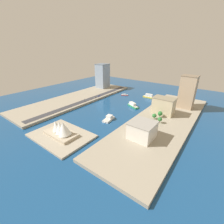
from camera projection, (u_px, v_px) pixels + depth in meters
The scene contains 18 objects.
ground_plane at pixel (113, 109), 246.25m from camera, with size 440.00×440.00×0.00m, color navy.
quay_west at pixel (162, 121), 200.61m from camera, with size 70.00×240.00×3.42m, color #9E937F.
quay_east at pixel (79, 98), 290.53m from camera, with size 70.00×240.00×3.42m, color #9E937F.
peninsula_point at pixel (61, 136), 170.12m from camera, with size 67.01×47.83×2.00m, color #A89E89.
road_strip at pixel (88, 100), 276.18m from camera, with size 10.99×228.00×0.15m, color #38383D.
ferry_yellow_fast at pixel (149, 96), 295.75m from camera, with size 27.77×6.79×7.67m.
tugboat_red at pixel (125, 95), 310.87m from camera, with size 13.80×10.71×3.08m.
ferry_green_doubledeck at pixel (133, 105), 252.48m from camera, with size 24.35×15.70×7.06m.
ferry_white_commuter at pixel (109, 118), 207.50m from camera, with size 11.89×22.51×6.07m.
apartment_midrise_tan at pixel (187, 92), 232.29m from camera, with size 22.86×19.70×49.75m.
office_block_beige at pixel (164, 106), 215.16m from camera, with size 29.81×19.15×23.78m.
tower_tall_glass at pixel (103, 76), 348.85m from camera, with size 24.36×26.51×52.92m.
hotel_broad_white at pixel (142, 130), 158.64m from camera, with size 25.21×25.31×17.91m.
hatchback_blue at pixel (99, 96), 294.04m from camera, with size 1.86×5.23×1.65m.
sedan_silver at pixel (95, 98), 284.82m from camera, with size 2.04×5.23×1.52m.
traffic_light_waterfront at pixel (84, 100), 260.15m from camera, with size 0.36×0.36×6.50m.
opera_landmark at pixel (61, 129), 166.02m from camera, with size 38.28×20.39×18.80m.
park_tree_cluster at pixel (158, 116), 200.44m from camera, with size 15.56×22.44×8.75m.
Camera 1 is at (-136.17, 183.06, 92.86)m, focal length 24.48 mm.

